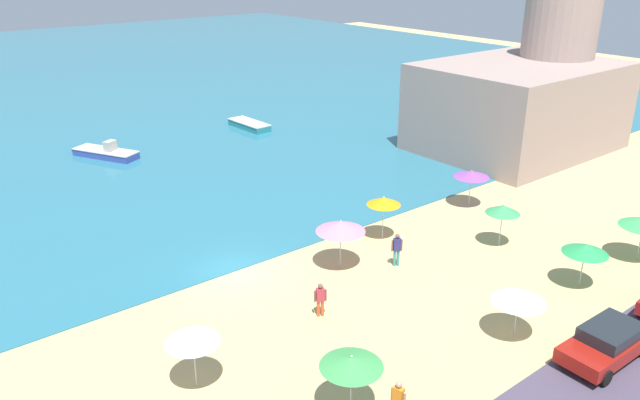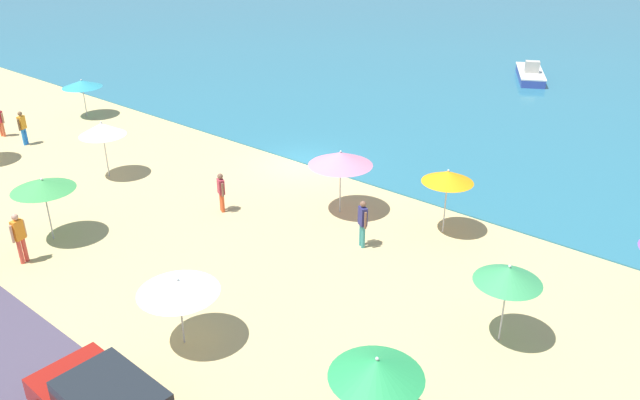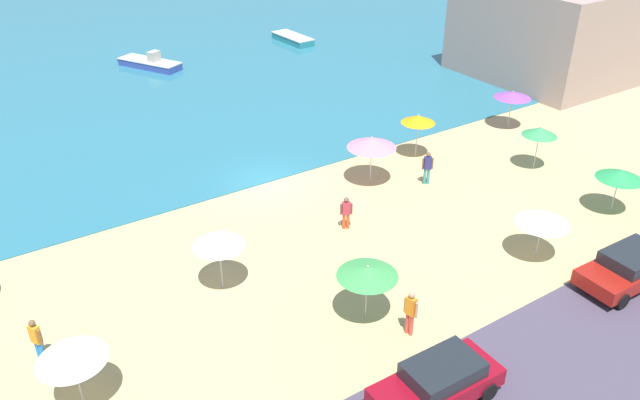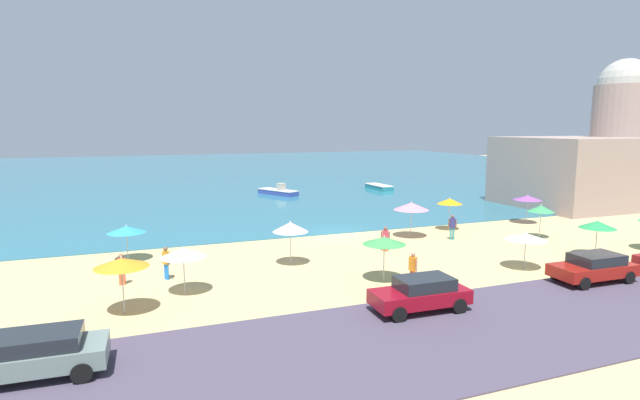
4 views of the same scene
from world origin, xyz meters
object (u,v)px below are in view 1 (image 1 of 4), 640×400
at_px(beach_umbrella_4, 503,209).
at_px(beach_umbrella_8, 351,362).
at_px(beach_umbrella_2, 192,335).
at_px(skiff_nearshore, 106,153).
at_px(beach_umbrella_6, 586,249).
at_px(beach_umbrella_5, 472,174).
at_px(bather_4, 320,298).
at_px(beach_umbrella_11, 519,298).
at_px(parked_car_3, 607,342).
at_px(harbor_fortress, 531,87).
at_px(beach_umbrella_1, 341,226).
at_px(beach_umbrella_7, 384,201).
at_px(skiff_offshore, 249,125).
at_px(bather_3, 397,248).

xyz_separation_m(beach_umbrella_4, beach_umbrella_8, (-14.98, -4.89, 0.00)).
xyz_separation_m(beach_umbrella_2, skiff_nearshore, (7.46, 28.53, -1.80)).
relative_size(beach_umbrella_2, beach_umbrella_6, 1.12).
distance_m(beach_umbrella_5, bather_4, 15.68).
height_order(beach_umbrella_8, beach_umbrella_11, beach_umbrella_8).
bearing_deg(beach_umbrella_2, parked_car_3, -32.74).
bearing_deg(bather_4, harbor_fortress, 18.43).
relative_size(beach_umbrella_1, parked_car_3, 0.60).
height_order(beach_umbrella_1, bather_4, beach_umbrella_1).
height_order(beach_umbrella_4, bather_4, beach_umbrella_4).
height_order(beach_umbrella_2, beach_umbrella_7, beach_umbrella_2).
bearing_deg(beach_umbrella_8, harbor_fortress, 25.26).
height_order(skiff_nearshore, harbor_fortress, harbor_fortress).
height_order(beach_umbrella_7, harbor_fortress, harbor_fortress).
distance_m(skiff_offshore, harbor_fortress, 24.01).
bearing_deg(beach_umbrella_4, bather_4, 177.28).
xyz_separation_m(beach_umbrella_7, bather_4, (-7.59, -3.99, -1.34)).
distance_m(bather_4, skiff_offshore, 31.21).
height_order(beach_umbrella_5, beach_umbrella_7, beach_umbrella_7).
xyz_separation_m(beach_umbrella_8, skiff_nearshore, (3.95, 33.13, -1.72)).
height_order(bather_3, parked_car_3, bather_3).
bearing_deg(parked_car_3, harbor_fortress, 40.52).
bearing_deg(bather_4, beach_umbrella_5, 14.98).
relative_size(beach_umbrella_2, parked_car_3, 0.59).
bearing_deg(beach_umbrella_8, skiff_nearshore, 83.21).
bearing_deg(parked_car_3, beach_umbrella_1, 104.41).
bearing_deg(bather_3, beach_umbrella_8, -143.11).
relative_size(beach_umbrella_5, skiff_offshore, 0.48).
distance_m(beach_umbrella_11, bather_3, 7.55).
height_order(beach_umbrella_6, skiff_offshore, beach_umbrella_6).
bearing_deg(harbor_fortress, skiff_offshore, 129.76).
height_order(beach_umbrella_4, skiff_offshore, beach_umbrella_4).
bearing_deg(parked_car_3, bather_4, 125.74).
relative_size(beach_umbrella_11, skiff_nearshore, 0.40).
bearing_deg(beach_umbrella_4, beach_umbrella_8, -161.91).
bearing_deg(bather_4, skiff_nearshore, 88.07).
distance_m(beach_umbrella_1, beach_umbrella_7, 4.13).
bearing_deg(beach_umbrella_6, beach_umbrella_1, 131.94).
relative_size(beach_umbrella_7, skiff_offshore, 0.51).
bearing_deg(skiff_nearshore, bather_3, -79.33).
xyz_separation_m(beach_umbrella_5, beach_umbrella_7, (-7.51, -0.05, 0.13)).
bearing_deg(beach_umbrella_5, bather_3, -163.05).
bearing_deg(beach_umbrella_8, bather_3, 36.89).
distance_m(beach_umbrella_5, skiff_offshore, 23.91).
xyz_separation_m(beach_umbrella_11, skiff_offshore, (8.70, 34.10, -1.48)).
bearing_deg(beach_umbrella_8, bather_4, 61.10).
bearing_deg(beach_umbrella_4, skiff_offshore, 85.82).
relative_size(beach_umbrella_1, harbor_fortress, 0.17).
bearing_deg(bather_3, bather_4, -168.16).
bearing_deg(beach_umbrella_7, beach_umbrella_2, -161.02).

